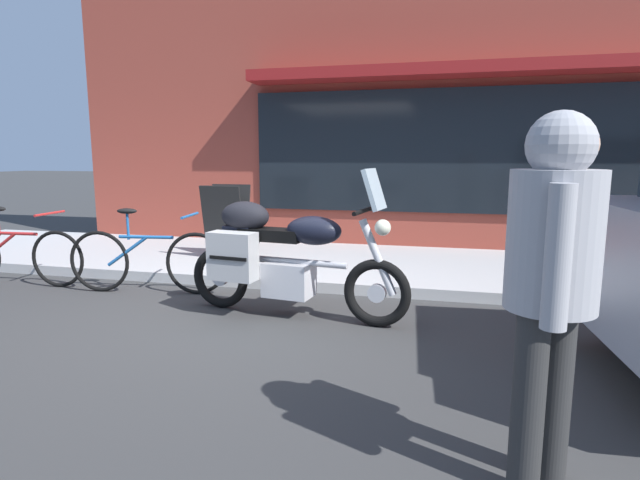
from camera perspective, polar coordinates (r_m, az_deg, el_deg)
name	(u,v)px	position (r m, az deg, el deg)	size (l,w,h in m)	color
ground_plane	(218,316)	(4.94, -11.25, -8.32)	(80.00, 80.00, 0.00)	#343434
touring_motorcycle	(279,254)	(4.74, -4.58, -1.52)	(2.19, 0.66, 1.38)	black
parked_bicycle	(147,259)	(5.88, -18.72, -2.06)	(1.77, 0.48, 0.93)	black
pedestrian_walking	(553,261)	(2.38, 24.47, -2.09)	(0.42, 0.56, 1.67)	#2C2C2C
sandwich_board_sign	(226,222)	(6.96, -10.38, 2.01)	(0.55, 0.42, 0.98)	black
second_bicycle_by_cafe	(15,254)	(6.88, -30.77, -1.38)	(1.72, 0.48, 0.92)	black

